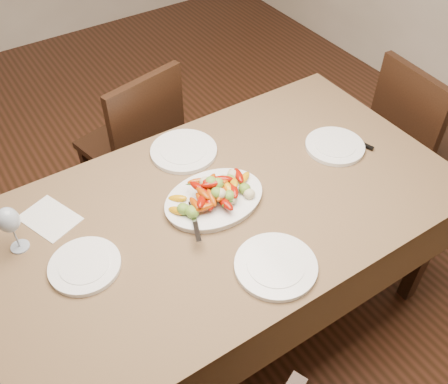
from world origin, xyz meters
name	(u,v)px	position (x,y,z in m)	size (l,w,h in m)	color
floor	(166,311)	(0.00, 0.00, 0.00)	(6.00, 6.00, 0.00)	#381D11
dining_table	(224,263)	(0.24, -0.15, 0.38)	(1.84, 1.04, 0.76)	brown
chair_far	(129,144)	(0.21, 0.71, 0.47)	(0.42, 0.42, 0.95)	black
chair_right	(422,141)	(1.51, -0.12, 0.47)	(0.42, 0.42, 0.95)	black
serving_platter	(214,200)	(0.21, -0.13, 0.77)	(0.39, 0.29, 0.02)	white
roasted_vegetables	(214,190)	(0.21, -0.13, 0.83)	(0.32, 0.21, 0.09)	#810C02
serving_spoon	(205,206)	(0.15, -0.17, 0.81)	(0.28, 0.06, 0.03)	#9EA0A8
plate_left	(85,266)	(-0.32, -0.15, 0.77)	(0.25, 0.25, 0.02)	white
plate_right	(335,146)	(0.82, -0.14, 0.77)	(0.25, 0.25, 0.02)	white
plate_far	(184,151)	(0.26, 0.19, 0.77)	(0.28, 0.28, 0.02)	white
plate_near	(276,266)	(0.22, -0.50, 0.77)	(0.28, 0.28, 0.02)	white
wine_glass	(12,228)	(-0.48, 0.06, 0.86)	(0.08, 0.08, 0.20)	#8C99A5
menu_card	(50,218)	(-0.35, 0.14, 0.76)	(0.15, 0.21, 0.00)	silver
table_knife	(356,140)	(0.93, -0.16, 0.76)	(0.02, 0.20, 0.01)	#9EA0A8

